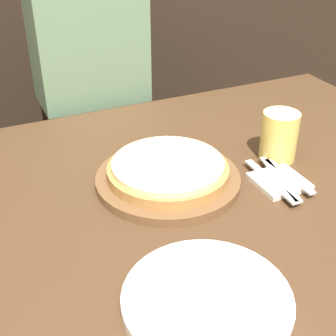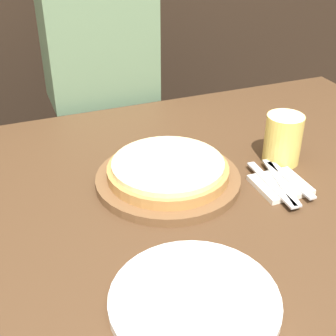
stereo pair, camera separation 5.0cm
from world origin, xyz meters
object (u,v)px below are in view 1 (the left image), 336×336
pizza_on_board (168,174)px  spoon (289,176)px  fork (270,181)px  diner_person (95,115)px  beer_glass (279,134)px  dinner_plate (207,299)px  dinner_knife (280,178)px

pizza_on_board → spoon: size_ratio=1.99×
fork → diner_person: diner_person is taller
pizza_on_board → beer_glass: size_ratio=2.69×
dinner_plate → fork: (0.30, 0.24, 0.01)m
fork → diner_person: 0.74m
dinner_plate → diner_person: (0.09, 0.95, -0.09)m
beer_glass → dinner_plate: (-0.39, -0.34, -0.06)m
diner_person → spoon: bearing=-70.3°
dinner_knife → diner_person: bearing=107.8°
fork → dinner_knife: bearing=0.0°
pizza_on_board → dinner_knife: bearing=-25.2°
spoon → pizza_on_board: bearing=157.0°
pizza_on_board → fork: (0.20, -0.11, -0.01)m
dinner_plate → dinner_knife: size_ratio=1.44×
pizza_on_board → diner_person: diner_person is taller
beer_glass → dinner_knife: size_ratio=0.63×
beer_glass → spoon: size_ratio=0.74×
fork → spoon: bearing=0.0°
dinner_plate → diner_person: diner_person is taller
dinner_plate → spoon: dinner_plate is taller
fork → dinner_knife: (0.02, 0.00, 0.00)m
fork → dinner_knife: size_ratio=1.00×
dinner_knife → diner_person: size_ratio=0.15×
pizza_on_board → beer_glass: (0.29, -0.01, 0.04)m
beer_glass → diner_person: bearing=115.7°
beer_glass → fork: bearing=-131.9°
fork → diner_person: (-0.20, 0.70, -0.09)m
dinner_knife → beer_glass: bearing=57.1°
diner_person → beer_glass: bearing=-64.3°
dinner_plate → spoon: size_ratio=1.69×
dinner_plate → dinner_knife: bearing=37.4°
spoon → diner_person: bearing=109.7°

